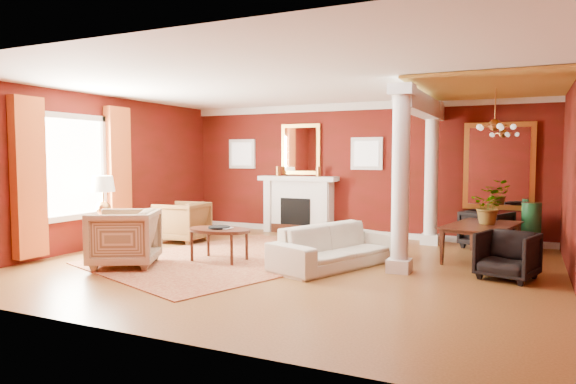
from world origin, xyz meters
The scene contains 27 objects.
ground centered at (0.00, 0.00, 0.00)m, with size 8.00×8.00×0.00m, color brown.
room_shell centered at (0.00, 0.00, 2.02)m, with size 8.04×7.04×2.92m.
fireplace centered at (-1.30, 3.32, 0.65)m, with size 1.85×0.42×1.29m.
overmantel_mirror centered at (-1.30, 3.45, 1.90)m, with size 0.95×0.07×1.15m.
flank_window_left centered at (-2.85, 3.46, 1.80)m, with size 0.70×0.07×0.70m.
flank_window_right centered at (0.25, 3.46, 1.80)m, with size 0.70×0.07×0.70m.
left_window centered at (-3.89, -0.60, 1.42)m, with size 0.21×2.55×2.60m.
column_front centered at (1.70, 0.30, 1.43)m, with size 0.36×0.36×2.80m.
column_back centered at (1.70, 3.00, 1.43)m, with size 0.36×0.36×2.80m.
header_beam centered at (1.70, 1.90, 2.62)m, with size 0.30×3.20×0.32m, color silver.
amber_ceiling centered at (2.85, 1.75, 2.87)m, with size 2.30×3.40×0.04m, color gold.
dining_mirror centered at (2.90, 3.45, 1.55)m, with size 1.30×0.07×1.70m.
chandelier centered at (2.90, 1.80, 2.25)m, with size 0.60×0.62×0.75m.
crown_trim centered at (0.00, 3.46, 2.82)m, with size 8.00×0.08×0.16m, color silver.
base_trim centered at (0.00, 3.46, 0.06)m, with size 8.00×0.08×0.12m, color silver.
rug centered at (-1.14, 0.07, 0.01)m, with size 3.17×4.23×0.02m, color maroon.
sofa centered at (0.70, 0.28, 0.44)m, with size 2.23×0.65×0.87m, color beige.
armchair_leopard centered at (-2.92, 1.15, 0.45)m, with size 0.88×0.82×0.91m, color black.
armchair_stripe centered at (-2.32, -1.16, 0.50)m, with size 0.97×0.91×1.00m, color tan.
coffee_table centered at (-1.19, -0.17, 0.50)m, with size 1.09×1.09×0.55m.
coffee_book centered at (-1.15, -0.16, 0.67)m, with size 0.17×0.02×0.23m, color black.
side_table centered at (-3.40, -0.50, 0.93)m, with size 0.56×0.56×1.40m.
dining_table centered at (2.77, 1.78, 0.48)m, with size 1.72×0.60×0.96m, color black.
dining_chair_near centered at (3.18, 0.50, 0.37)m, with size 0.72×0.68×0.75m, color black.
dining_chair_far centered at (2.74, 3.00, 0.40)m, with size 0.78×0.73×0.80m, color black.
green_urn centered at (3.50, 3.00, 0.36)m, with size 0.38×0.38×0.91m.
potted_plant centered at (2.85, 1.84, 1.19)m, with size 0.54×0.60×0.47m, color #26591E.
Camera 1 is at (3.40, -7.31, 1.74)m, focal length 32.00 mm.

